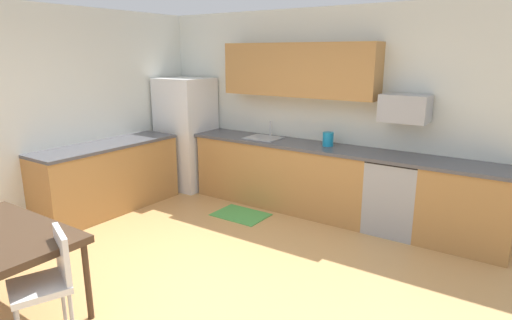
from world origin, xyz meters
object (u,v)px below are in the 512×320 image
Objects in this scene: microwave at (405,108)px; chair_near_table at (49,277)px; oven_range at (395,195)px; kettle at (328,140)px; refrigerator at (186,133)px.

chair_near_table is (-1.51, -3.58, -0.99)m from microwave.
kettle is (-0.93, 0.05, 0.56)m from oven_range.
refrigerator is 3.87m from chair_near_table.
microwave reaches higher than oven_range.
refrigerator is at bearing -176.90° from microwave.
oven_range is 3.80m from chair_near_table.
kettle is at bearing 176.93° from oven_range.
chair_near_table is at bearing -112.89° from microwave.
microwave is 4.01m from chair_near_table.
refrigerator is at bearing -178.62° from oven_range.
kettle is (0.58, 3.53, 0.52)m from chair_near_table.
refrigerator is 3.23× the size of microwave.
microwave is at bearing 90.00° from oven_range.
refrigerator is 2.05× the size of chair_near_table.
chair_near_table is (1.81, -3.40, -0.37)m from refrigerator.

